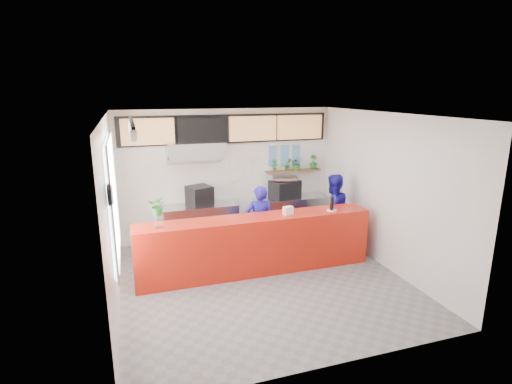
{
  "coord_description": "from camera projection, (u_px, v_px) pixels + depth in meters",
  "views": [
    {
      "loc": [
        -2.19,
        -6.35,
        3.39
      ],
      "look_at": [
        0.1,
        0.7,
        1.5
      ],
      "focal_mm": 28.0,
      "sensor_mm": 36.0,
      "label": 1
    }
  ],
  "objects": [
    {
      "name": "herb_d",
      "position": [
        314.0,
        162.0,
        9.79
      ],
      "size": [
        0.2,
        0.18,
        0.34
      ],
      "primitive_type": "imported",
      "rotation": [
        0.0,
        0.0,
        -0.05
      ],
      "color": "#276C26",
      "rests_on": "herb_shelf"
    },
    {
      "name": "pepper_mill",
      "position": [
        332.0,
        203.0,
        7.79
      ],
      "size": [
        0.08,
        0.08,
        0.27
      ],
      "primitive_type": "cylinder",
      "rotation": [
        0.0,
        0.0,
        -0.16
      ],
      "color": "black",
      "rests_on": "white_plate"
    },
    {
      "name": "herb_shelf",
      "position": [
        293.0,
        171.0,
        9.67
      ],
      "size": [
        1.4,
        0.18,
        0.04
      ],
      "primitive_type": "cube",
      "color": "brown",
      "rests_on": "wall_back"
    },
    {
      "name": "dec_plate_d",
      "position": [
        249.0,
        156.0,
        9.31
      ],
      "size": [
        0.24,
        0.03,
        0.24
      ],
      "primitive_type": "cylinder",
      "rotation": [
        1.57,
        0.0,
        0.0
      ],
      "color": "silver",
      "rests_on": "wall_back"
    },
    {
      "name": "napkin_holder",
      "position": [
        288.0,
        210.0,
        7.58
      ],
      "size": [
        0.19,
        0.14,
        0.15
      ],
      "primitive_type": "cube",
      "rotation": [
        0.0,
        0.0,
        0.18
      ],
      "color": "white",
      "rests_on": "service_counter"
    },
    {
      "name": "track_rail",
      "position": [
        131.0,
        121.0,
        5.99
      ],
      "size": [
        0.05,
        2.4,
        0.04
      ],
      "primitive_type": "cube",
      "color": "black",
      "rests_on": "ceiling"
    },
    {
      "name": "espresso_machine",
      "position": [
        285.0,
        189.0,
        9.49
      ],
      "size": [
        0.76,
        0.62,
        0.42
      ],
      "primitive_type": "cube",
      "rotation": [
        0.0,
        0.0,
        0.26
      ],
      "color": "black",
      "rests_on": "right_bench"
    },
    {
      "name": "ceiling",
      "position": [
        263.0,
        115.0,
        6.61
      ],
      "size": [
        5.0,
        5.0,
        0.0
      ],
      "primitive_type": "plane",
      "rotation": [
        3.14,
        0.0,
        0.0
      ],
      "color": "silver"
    },
    {
      "name": "photo_frame_b",
      "position": [
        285.0,
        150.0,
        9.56
      ],
      "size": [
        0.2,
        0.02,
        0.25
      ],
      "primitive_type": "cube",
      "color": "#598CBF",
      "rests_on": "wall_back"
    },
    {
      "name": "cream_band",
      "position": [
        227.0,
        127.0,
        9.0
      ],
      "size": [
        5.0,
        0.02,
        0.8
      ],
      "primitive_type": "cube",
      "color": "beige",
      "rests_on": "wall_back"
    },
    {
      "name": "window_pane",
      "position": [
        113.0,
        198.0,
        6.47
      ],
      "size": [
        0.04,
        2.2,
        1.9
      ],
      "primitive_type": "cube",
      "color": "silver",
      "rests_on": "wall_left"
    },
    {
      "name": "service_counter",
      "position": [
        256.0,
        244.0,
        7.58
      ],
      "size": [
        4.5,
        0.6,
        1.1
      ],
      "primitive_type": "cube",
      "color": "red",
      "rests_on": "ground"
    },
    {
      "name": "wall_clock_face",
      "position": [
        112.0,
        195.0,
        5.29
      ],
      "size": [
        0.02,
        0.26,
        0.26
      ],
      "primitive_type": "cylinder",
      "rotation": [
        0.0,
        1.57,
        0.0
      ],
      "color": "white",
      "rests_on": "wall_left"
    },
    {
      "name": "wall_right",
      "position": [
        385.0,
        191.0,
        7.73
      ],
      "size": [
        0.0,
        5.0,
        5.0
      ],
      "primitive_type": "plane",
      "rotation": [
        1.57,
        0.0,
        -1.57
      ],
      "color": "white",
      "rests_on": "ground"
    },
    {
      "name": "herb_b",
      "position": [
        288.0,
        164.0,
        9.59
      ],
      "size": [
        0.17,
        0.14,
        0.3
      ],
      "primitive_type": "imported",
      "rotation": [
        0.0,
        0.0,
        -0.07
      ],
      "color": "#276C26",
      "rests_on": "herb_shelf"
    },
    {
      "name": "photo_frame_a",
      "position": [
        273.0,
        151.0,
        9.47
      ],
      "size": [
        0.2,
        0.02,
        0.25
      ],
      "primitive_type": "cube",
      "color": "#598CBF",
      "rests_on": "wall_back"
    },
    {
      "name": "wall_left",
      "position": [
        112.0,
        215.0,
        6.23
      ],
      "size": [
        0.0,
        5.0,
        5.0
      ],
      "primitive_type": "plane",
      "rotation": [
        1.57,
        0.0,
        1.57
      ],
      "color": "white",
      "rests_on": "ground"
    },
    {
      "name": "photo_frame_e",
      "position": [
        284.0,
        161.0,
        9.62
      ],
      "size": [
        0.2,
        0.02,
        0.25
      ],
      "primitive_type": "cube",
      "color": "#598CBF",
      "rests_on": "wall_back"
    },
    {
      "name": "herb_c",
      "position": [
        297.0,
        163.0,
        9.65
      ],
      "size": [
        0.32,
        0.29,
        0.32
      ],
      "primitive_type": "imported",
      "rotation": [
        0.0,
        0.0,
        -0.13
      ],
      "color": "#276C26",
      "rests_on": "herb_shelf"
    },
    {
      "name": "photo_frame_f",
      "position": [
        296.0,
        160.0,
        9.71
      ],
      "size": [
        0.2,
        0.02,
        0.25
      ],
      "primitive_type": "cube",
      "color": "#598CBF",
      "rests_on": "wall_back"
    },
    {
      "name": "wall_clock_rim",
      "position": [
        110.0,
        195.0,
        5.28
      ],
      "size": [
        0.05,
        0.3,
        0.3
      ],
      "primitive_type": "cylinder",
      "rotation": [
        0.0,
        1.57,
        0.0
      ],
      "color": "black",
      "rests_on": "wall_left"
    },
    {
      "name": "extraction_hood",
      "position": [
        195.0,
        150.0,
        8.56
      ],
      "size": [
        1.2,
        0.7,
        0.35
      ],
      "primitive_type": "cube",
      "color": "#B2B5BA",
      "rests_on": "ceiling"
    },
    {
      "name": "menu_board_mid_left",
      "position": [
        202.0,
        130.0,
        8.74
      ],
      "size": [
        1.1,
        0.1,
        0.55
      ],
      "primitive_type": "cube",
      "color": "black",
      "rests_on": "wall_back"
    },
    {
      "name": "staff_right",
      "position": [
        332.0,
        212.0,
        8.68
      ],
      "size": [
        0.91,
        0.77,
        1.66
      ],
      "primitive_type": "imported",
      "rotation": [
        0.0,
        0.0,
        3.33
      ],
      "color": "#1C1595",
      "rests_on": "ground"
    },
    {
      "name": "dec_plate_c",
      "position": [
        235.0,
        176.0,
        9.31
      ],
      "size": [
        0.24,
        0.03,
        0.24
      ],
      "primitive_type": "cylinder",
      "rotation": [
        1.57,
        0.0,
        0.0
      ],
      "color": "silver",
      "rests_on": "wall_back"
    },
    {
      "name": "right_bench",
      "position": [
        292.0,
        215.0,
        9.71
      ],
      "size": [
        1.8,
        0.6,
        0.9
      ],
      "primitive_type": "cube",
      "color": "#B2B5BA",
      "rests_on": "ground"
    },
    {
      "name": "menu_board_far_left",
      "position": [
        148.0,
        132.0,
        8.39
      ],
      "size": [
        1.1,
        0.1,
        0.55
      ],
      "primitive_type": "cube",
      "color": "tan",
      "rests_on": "wall_back"
    },
    {
      "name": "espresso_tray",
      "position": [
        285.0,
        178.0,
        9.43
      ],
      "size": [
        0.67,
        0.55,
        0.05
      ],
      "primitive_type": "cube",
      "rotation": [
        0.0,
        0.0,
        -0.3
      ],
      "color": "silver",
      "rests_on": "espresso_machine"
    },
    {
      "name": "prep_bench",
      "position": [
        198.0,
        224.0,
        9.03
      ],
      "size": [
        1.8,
        0.6,
        0.9
      ],
      "primitive_type": "cube",
      "color": "#B2B5BA",
      "rests_on": "ground"
    },
    {
      "name": "hood_lip",
      "position": [
        196.0,
        159.0,
        8.61
      ],
      "size": [
        1.2,
        0.69,
        0.31
      ],
      "primitive_type": "cube",
      "rotation": [
        -0.35,
        0.0,
        0.0
      ],
      "color": "#B2B5BA",
      "rests_on": "ceiling"
    },
    {
      "name": "photo_frame_d",
      "position": [
        273.0,
        161.0,
        9.53
      ],
      "size": [
        0.2,
        0.02,
        0.25
      ],
      "primitive_type": "cube",
      "color": "#598CBF",
      "rests_on": "wall_back"
    },
    {
      "name": "dec_plate_b",
      "position": [
        247.0,
        167.0,
        9.35
      ],
      "size": [
        0.24,
        0.03,
        0.24
      ],
      "primitive_type": "cylinder",
      "rotation": [
        1.57,
        0.0,
        0.0
      ],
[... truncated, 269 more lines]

